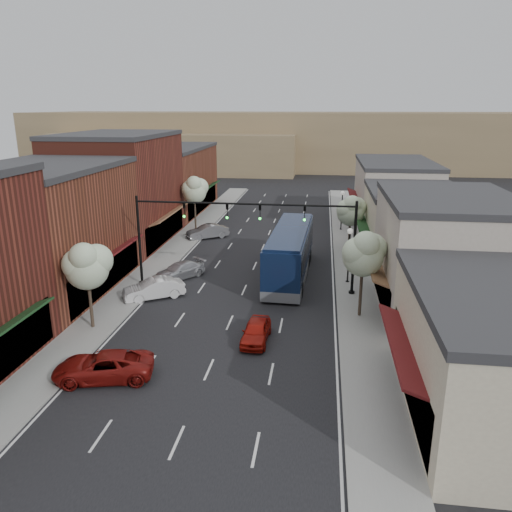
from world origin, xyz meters
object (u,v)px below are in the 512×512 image
at_px(parked_car_a, 103,366).
at_px(coach_bus, 290,252).
at_px(tree_left_far, 195,189).
at_px(tree_right_near, 364,253).
at_px(signal_mast_right, 321,233).
at_px(tree_left_near, 87,265).
at_px(red_hatchback, 256,331).
at_px(tree_right_far, 351,210).
at_px(parked_car_c, 180,271).
at_px(lamp_post_far, 342,204).
at_px(parked_car_b, 154,289).
at_px(lamp_post_near, 349,247).
at_px(parked_car_e, 207,232).
at_px(signal_mast_left, 169,228).

bearing_deg(parked_car_a, coach_bus, 141.47).
bearing_deg(tree_left_far, parked_car_a, -84.27).
bearing_deg(tree_right_near, tree_left_far, 127.04).
relative_size(signal_mast_right, tree_left_far, 1.34).
bearing_deg(signal_mast_right, tree_left_near, -149.86).
relative_size(signal_mast_right, tree_right_near, 1.38).
distance_m(red_hatchback, parked_car_a, 8.83).
xyz_separation_m(tree_right_far, tree_left_near, (-16.60, -20.00, 0.23)).
height_order(tree_left_far, coach_bus, tree_left_far).
relative_size(tree_left_far, parked_car_c, 1.39).
bearing_deg(tree_left_near, tree_left_far, 90.00).
bearing_deg(parked_car_c, red_hatchback, -16.66).
xyz_separation_m(tree_left_near, red_hatchback, (10.28, -0.30, -3.59)).
relative_size(lamp_post_far, parked_car_b, 1.02).
xyz_separation_m(tree_right_far, coach_bus, (-5.15, -8.27, -1.94)).
height_order(tree_left_near, lamp_post_near, tree_left_near).
relative_size(signal_mast_right, parked_car_e, 1.87).
bearing_deg(tree_right_near, red_hatchback, -145.74).
distance_m(signal_mast_right, red_hatchback, 9.93).
relative_size(signal_mast_left, lamp_post_near, 1.85).
bearing_deg(lamp_post_near, parked_car_c, -177.85).
bearing_deg(lamp_post_far, parked_car_b, -121.89).
distance_m(signal_mast_right, tree_right_far, 12.27).
xyz_separation_m(signal_mast_right, parked_car_b, (-11.82, -2.50, -3.90)).
bearing_deg(lamp_post_far, parked_car_e, -159.33).
distance_m(tree_left_near, lamp_post_near, 19.25).
height_order(lamp_post_far, parked_car_e, lamp_post_far).
distance_m(tree_right_near, coach_bus, 9.60).
bearing_deg(parked_car_b, lamp_post_far, 116.12).
bearing_deg(lamp_post_far, tree_right_near, -88.70).
bearing_deg(signal_mast_left, red_hatchback, -47.54).
xyz_separation_m(lamp_post_far, red_hatchback, (-5.77, -28.36, -2.37)).
relative_size(tree_right_far, red_hatchback, 1.46).
distance_m(red_hatchback, parked_car_b, 10.10).
relative_size(tree_left_far, lamp_post_far, 1.38).
bearing_deg(parked_car_e, parked_car_b, -35.26).
relative_size(tree_right_far, lamp_post_far, 1.22).
bearing_deg(coach_bus, parked_car_e, 132.57).
bearing_deg(coach_bus, lamp_post_near, -12.09).
bearing_deg(parked_car_c, tree_left_far, 136.77).
relative_size(red_hatchback, parked_car_b, 0.85).
height_order(lamp_post_near, parked_car_c, lamp_post_near).
distance_m(tree_right_far, parked_car_a, 29.04).
distance_m(tree_right_near, tree_right_far, 16.01).
bearing_deg(signal_mast_right, parked_car_b, -168.06).
xyz_separation_m(tree_left_near, parked_car_a, (3.17, -5.53, -3.52)).
xyz_separation_m(tree_left_far, coach_bus, (11.45, -14.27, -2.56)).
bearing_deg(tree_left_far, tree_right_far, -19.87).
height_order(tree_right_far, lamp_post_near, tree_right_far).
distance_m(lamp_post_near, parked_car_e, 18.72).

